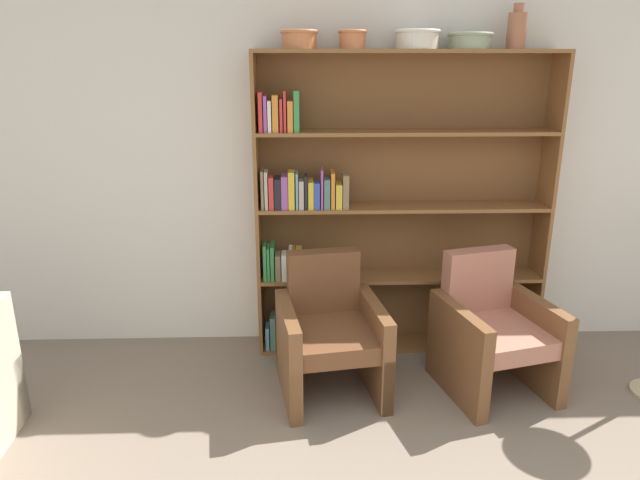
{
  "coord_description": "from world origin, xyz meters",
  "views": [
    {
      "loc": [
        -0.59,
        -1.21,
        2.1
      ],
      "look_at": [
        -0.47,
        2.39,
        0.95
      ],
      "focal_mm": 32.0,
      "sensor_mm": 36.0,
      "label": 1
    }
  ],
  "objects": [
    {
      "name": "wall_back",
      "position": [
        0.0,
        2.9,
        1.38
      ],
      "size": [
        12.0,
        0.06,
        2.75
      ],
      "color": "silver",
      "rests_on": "ground"
    },
    {
      "name": "armchair_leather",
      "position": [
        -0.42,
        2.12,
        0.39
      ],
      "size": [
        0.74,
        0.77,
        0.89
      ],
      "rotation": [
        0.0,
        0.0,
        3.3
      ],
      "color": "brown",
      "rests_on": "ground"
    },
    {
      "name": "vase_tall",
      "position": [
        0.83,
        2.71,
        2.28
      ],
      "size": [
        0.12,
        0.12,
        0.28
      ],
      "color": "#A36647",
      "rests_on": "bookshelf"
    },
    {
      "name": "bowl_sage",
      "position": [
        -0.59,
        2.71,
        2.23
      ],
      "size": [
        0.25,
        0.25,
        0.12
      ],
      "color": "#C67547",
      "rests_on": "bookshelf"
    },
    {
      "name": "bowl_terracotta",
      "position": [
        0.18,
        2.71,
        2.23
      ],
      "size": [
        0.3,
        0.3,
        0.12
      ],
      "color": "silver",
      "rests_on": "bookshelf"
    },
    {
      "name": "bowl_slate",
      "position": [
        0.53,
        2.71,
        2.22
      ],
      "size": [
        0.3,
        0.3,
        0.1
      ],
      "color": "gray",
      "rests_on": "bookshelf"
    },
    {
      "name": "bookshelf",
      "position": [
        -0.06,
        2.74,
        1.04
      ],
      "size": [
        2.08,
        0.3,
        2.16
      ],
      "color": "brown",
      "rests_on": "ground"
    },
    {
      "name": "armchair_cushioned",
      "position": [
        0.65,
        2.12,
        0.39
      ],
      "size": [
        0.79,
        0.82,
        0.89
      ],
      "rotation": [
        0.0,
        0.0,
        3.4
      ],
      "color": "brown",
      "rests_on": "ground"
    },
    {
      "name": "bowl_olive",
      "position": [
        -0.25,
        2.71,
        2.23
      ],
      "size": [
        0.19,
        0.19,
        0.12
      ],
      "color": "#C67547",
      "rests_on": "bookshelf"
    }
  ]
}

